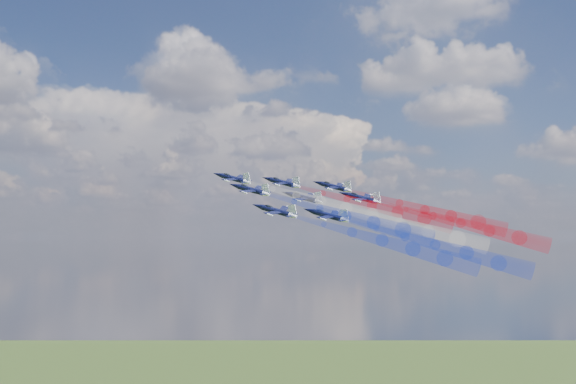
# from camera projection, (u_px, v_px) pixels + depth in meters

# --- Properties ---
(jet_lead) EXTENTS (15.31, 13.79, 8.22)m
(jet_lead) POSITION_uv_depth(u_px,v_px,m) (233.00, 178.00, 178.60)
(jet_lead) COLOR black
(trail_lead) EXTENTS (39.33, 19.31, 15.27)m
(trail_lead) POSITION_uv_depth(u_px,v_px,m) (321.00, 202.00, 167.22)
(trail_lead) COLOR white
(jet_inner_left) EXTENTS (15.31, 13.79, 8.22)m
(jet_inner_left) POSITION_uv_depth(u_px,v_px,m) (251.00, 190.00, 167.06)
(jet_inner_left) COLOR black
(trail_inner_left) EXTENTS (39.33, 19.31, 15.27)m
(trail_inner_left) POSITION_uv_depth(u_px,v_px,m) (346.00, 215.00, 155.68)
(trail_inner_left) COLOR blue
(jet_inner_right) EXTENTS (15.31, 13.79, 8.22)m
(jet_inner_right) POSITION_uv_depth(u_px,v_px,m) (282.00, 182.00, 181.32)
(jet_inner_right) COLOR black
(trail_inner_right) EXTENTS (39.33, 19.31, 15.27)m
(trail_inner_right) POSITION_uv_depth(u_px,v_px,m) (372.00, 205.00, 169.95)
(trail_inner_right) COLOR red
(jet_outer_left) EXTENTS (15.31, 13.79, 8.22)m
(jet_outer_left) POSITION_uv_depth(u_px,v_px,m) (276.00, 211.00, 154.30)
(jet_outer_left) COLOR black
(trail_outer_left) EXTENTS (39.33, 19.31, 15.27)m
(trail_outer_left) POSITION_uv_depth(u_px,v_px,m) (382.00, 241.00, 142.92)
(trail_outer_left) COLOR blue
(jet_center_third) EXTENTS (15.31, 13.79, 8.22)m
(jet_center_third) POSITION_uv_depth(u_px,v_px,m) (303.00, 198.00, 170.49)
(jet_center_third) COLOR black
(trail_center_third) EXTENTS (39.33, 19.31, 15.27)m
(trail_center_third) POSITION_uv_depth(u_px,v_px,m) (400.00, 223.00, 159.11)
(trail_center_third) COLOR white
(jet_outer_right) EXTENTS (15.31, 13.79, 8.22)m
(jet_outer_right) POSITION_uv_depth(u_px,v_px,m) (334.00, 187.00, 184.36)
(jet_outer_right) COLOR black
(trail_outer_right) EXTENTS (39.33, 19.31, 15.27)m
(trail_outer_right) POSITION_uv_depth(u_px,v_px,m) (425.00, 209.00, 172.98)
(trail_outer_right) COLOR red
(jet_rear_left) EXTENTS (15.31, 13.79, 8.22)m
(jet_rear_left) POSITION_uv_depth(u_px,v_px,m) (328.00, 215.00, 157.61)
(jet_rear_left) COLOR black
(trail_rear_left) EXTENTS (39.33, 19.31, 15.27)m
(trail_rear_left) POSITION_uv_depth(u_px,v_px,m) (435.00, 245.00, 146.23)
(trail_rear_left) COLOR blue
(jet_rear_right) EXTENTS (15.31, 13.79, 8.22)m
(jet_rear_right) POSITION_uv_depth(u_px,v_px,m) (361.00, 198.00, 173.23)
(jet_rear_right) COLOR black
(trail_rear_right) EXTENTS (39.33, 19.31, 15.27)m
(trail_rear_right) POSITION_uv_depth(u_px,v_px,m) (461.00, 223.00, 161.85)
(trail_rear_right) COLOR red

